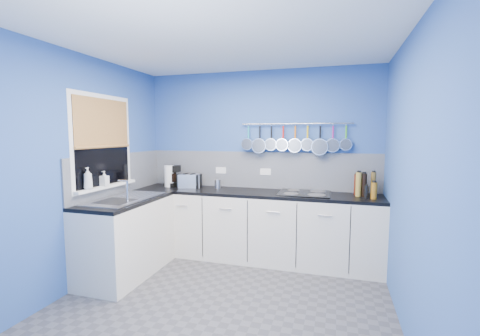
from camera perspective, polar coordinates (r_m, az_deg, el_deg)
The scene contains 45 objects.
floor at distance 3.48m, azimuth -2.95°, elevation -22.45°, with size 3.20×3.00×0.02m, color #47474C.
ceiling at distance 3.18m, azimuth -3.20°, elevation 21.72°, with size 3.20×3.00×0.02m, color white.
wall_back at distance 4.53m, azimuth 3.34°, elevation 0.93°, with size 3.20×0.02×2.50m, color #30549E.
wall_front at distance 1.76m, azimuth -19.91°, elevation -7.32°, with size 3.20×0.02×2.50m, color #30549E.
wall_left at distance 3.93m, azimuth -25.79°, elevation -0.41°, with size 0.02×3.00×2.50m, color #30549E.
wall_right at distance 2.97m, azimuth 27.69°, elevation -2.36°, with size 0.02×3.00×2.50m, color #30549E.
backsplash_back at distance 4.52m, azimuth 3.27°, elevation -0.36°, with size 3.20×0.02×0.50m, color gray.
backsplash_left at distance 4.38m, azimuth -20.25°, elevation -0.91°, with size 0.02×1.80×0.50m, color gray.
cabinet_run_back at distance 4.38m, azimuth 2.34°, elevation -10.16°, with size 3.20×0.60×0.86m, color beige.
worktop_back at distance 4.28m, azimuth 2.36°, elevation -4.36°, with size 3.20×0.60×0.04m, color black.
cabinet_run_left at distance 4.13m, azimuth -19.15°, elevation -11.51°, with size 0.60×1.20×0.86m, color beige.
worktop_left at distance 4.02m, azimuth -19.37°, elevation -5.37°, with size 0.60×1.20×0.04m, color black.
window_frame at distance 4.11m, azimuth -22.80°, elevation 4.16°, with size 0.01×1.00×1.10m, color white.
window_glass at distance 4.11m, azimuth -22.75°, elevation 4.16°, with size 0.01×0.90×1.00m, color black.
bamboo_blind at distance 4.11m, azimuth -22.79°, elevation 7.30°, with size 0.01×0.90×0.55m, color #B98146.
window_sill at distance 4.14m, azimuth -22.25°, elevation -2.97°, with size 0.10×0.98×0.03m, color white.
sink_unit at distance 4.01m, azimuth -19.38°, elevation -5.03°, with size 0.50×0.95×0.01m, color silver.
mixer_tap at distance 3.75m, azimuth -19.07°, elevation -3.80°, with size 0.12×0.08×0.26m, color silver, non-canonical shape.
socket_left at distance 4.66m, azimuth -3.36°, elevation -0.41°, with size 0.15×0.01×0.09m, color white.
socket_right at distance 4.49m, azimuth 4.47°, elevation -0.67°, with size 0.15×0.01×0.09m, color white.
pot_rail at distance 4.37m, azimuth 9.66°, elevation 7.63°, with size 0.02×0.02×1.45m, color silver.
soap_bottle_a at distance 3.87m, azimuth -25.01°, elevation -1.66°, with size 0.09×0.09×0.24m, color white.
soap_bottle_b at distance 4.07m, azimuth -22.60°, elevation -1.69°, with size 0.08×0.08×0.17m, color white.
paper_towel at distance 4.74m, azimuth -12.26°, elevation -1.41°, with size 0.13×0.13×0.30m, color white.
coffee_maker at distance 4.76m, azimuth -11.71°, elevation -1.36°, with size 0.17×0.19×0.30m, color black, non-canonical shape.
toaster at distance 4.62m, azimuth -8.83°, elevation -2.22°, with size 0.30×0.17×0.19m, color silver.
canister at distance 4.52m, azimuth -3.92°, elevation -2.80°, with size 0.08×0.08×0.12m, color silver.
hob at distance 4.21m, azimuth 11.21°, elevation -4.28°, with size 0.64×0.56×0.01m, color black.
pan_0 at distance 4.48m, azimuth 1.47°, elevation 5.42°, with size 0.16×0.11×0.35m, color silver, non-canonical shape.
pan_1 at distance 4.44m, azimuth 3.46°, elevation 5.14°, with size 0.20×0.09×0.39m, color silver, non-canonical shape.
pan_2 at distance 4.41m, azimuth 5.48°, elevation 5.36°, with size 0.17×0.07×0.36m, color silver, non-canonical shape.
pan_3 at distance 4.38m, azimuth 7.53°, elevation 5.33°, with size 0.17×0.12×0.36m, color silver, non-canonical shape.
pan_4 at distance 4.36m, azimuth 9.60°, elevation 5.16°, with size 0.19×0.08×0.38m, color silver, non-canonical shape.
pan_5 at distance 4.34m, azimuth 11.69°, elevation 5.27°, with size 0.16×0.06×0.35m, color silver, non-canonical shape.
pan_6 at distance 4.33m, azimuth 13.78°, elevation 4.88°, with size 0.22×0.09×0.41m, color silver, non-canonical shape.
pan_7 at distance 4.32m, azimuth 15.90°, elevation 5.09°, with size 0.18×0.06×0.37m, color silver, non-canonical shape.
pan_8 at distance 4.33m, azimuth 18.01°, elevation 5.18°, with size 0.15×0.06×0.34m, color silver, non-canonical shape.
condiment_0 at distance 4.26m, azimuth 22.22°, elevation -2.61°, with size 0.06×0.06×0.29m, color brown.
condiment_1 at distance 4.26m, azimuth 20.80°, elevation -3.63°, with size 0.07×0.07×0.13m, color #265919.
condiment_2 at distance 4.28m, azimuth 19.73°, elevation -2.73°, with size 0.07×0.07×0.25m, color #4C190C.
condiment_3 at distance 4.18m, azimuth 22.38°, elevation -3.66°, with size 0.05×0.05×0.16m, color #3F721E.
condiment_4 at distance 4.17m, azimuth 20.81°, elevation -2.80°, with size 0.07×0.07×0.28m, color black.
condiment_5 at distance 4.16m, azimuth 19.97°, elevation -2.71°, with size 0.07×0.07×0.29m, color olive.
condiment_6 at distance 4.06m, azimuth 22.34°, elevation -3.69°, with size 0.07×0.07×0.19m, color #8C5914.
condiment_7 at distance 4.06m, azimuth 21.17°, elevation -3.99°, with size 0.05×0.05×0.14m, color black.
Camera 1 is at (1.03, -2.88, 1.64)m, focal length 24.45 mm.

